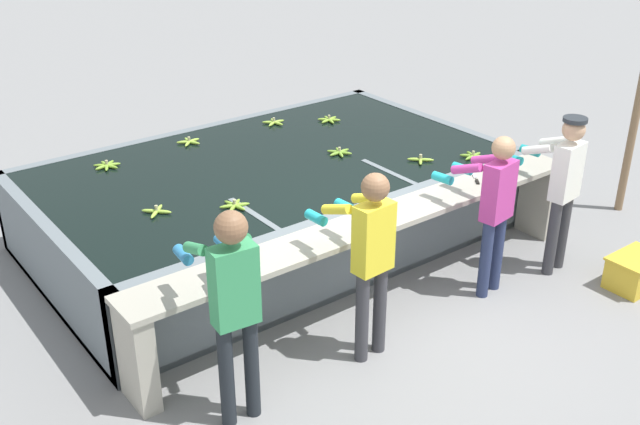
{
  "coord_description": "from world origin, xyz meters",
  "views": [
    {
      "loc": [
        -3.98,
        -4.2,
        3.79
      ],
      "look_at": [
        0.0,
        1.05,
        0.61
      ],
      "focal_mm": 42.0,
      "sensor_mm": 36.0,
      "label": 1
    }
  ],
  "objects_px": {
    "worker_2": "(494,202)",
    "knife_0": "(476,179)",
    "banana_bunch_floating_2": "(235,205)",
    "banana_bunch_floating_5": "(157,211)",
    "banana_bunch_floating_6": "(107,165)",
    "worker_1": "(370,250)",
    "banana_bunch_floating_4": "(473,156)",
    "crate": "(635,271)",
    "worker_3": "(562,180)",
    "banana_bunch_ledge_1": "(371,221)",
    "banana_bunch_floating_3": "(274,122)",
    "banana_bunch_ledge_0": "(495,170)",
    "worker_0": "(233,298)",
    "banana_bunch_floating_7": "(189,142)",
    "banana_bunch_floating_1": "(329,120)",
    "banana_bunch_floating_0": "(339,152)",
    "banana_bunch_floating_8": "(421,159)"
  },
  "relations": [
    {
      "from": "banana_bunch_floating_4",
      "to": "crate",
      "type": "distance_m",
      "value": 1.97
    },
    {
      "from": "banana_bunch_floating_3",
      "to": "worker_0",
      "type": "bearing_deg",
      "value": -127.8
    },
    {
      "from": "banana_bunch_floating_5",
      "to": "banana_bunch_ledge_0",
      "type": "xyz_separation_m",
      "value": [
        3.15,
        -1.2,
        0.0
      ]
    },
    {
      "from": "banana_bunch_floating_5",
      "to": "banana_bunch_ledge_1",
      "type": "height_order",
      "value": "banana_bunch_ledge_1"
    },
    {
      "from": "worker_2",
      "to": "banana_bunch_floating_4",
      "type": "distance_m",
      "value": 1.26
    },
    {
      "from": "banana_bunch_ledge_0",
      "to": "banana_bunch_ledge_1",
      "type": "relative_size",
      "value": 1.08
    },
    {
      "from": "worker_0",
      "to": "worker_2",
      "type": "distance_m",
      "value": 2.81
    },
    {
      "from": "crate",
      "to": "banana_bunch_floating_3",
      "type": "bearing_deg",
      "value": 110.26
    },
    {
      "from": "banana_bunch_ledge_1",
      "to": "crate",
      "type": "bearing_deg",
      "value": -29.15
    },
    {
      "from": "banana_bunch_floating_3",
      "to": "banana_bunch_ledge_0",
      "type": "distance_m",
      "value": 2.77
    },
    {
      "from": "banana_bunch_ledge_0",
      "to": "worker_2",
      "type": "bearing_deg",
      "value": -140.14
    },
    {
      "from": "banana_bunch_floating_1",
      "to": "banana_bunch_floating_6",
      "type": "relative_size",
      "value": 1.0
    },
    {
      "from": "banana_bunch_floating_0",
      "to": "worker_1",
      "type": "bearing_deg",
      "value": -122.7
    },
    {
      "from": "worker_3",
      "to": "banana_bunch_floating_7",
      "type": "bearing_deg",
      "value": 124.19
    },
    {
      "from": "banana_bunch_floating_0",
      "to": "banana_bunch_floating_6",
      "type": "relative_size",
      "value": 1.0
    },
    {
      "from": "worker_2",
      "to": "banana_bunch_floating_0",
      "type": "xyz_separation_m",
      "value": [
        -0.26,
        1.91,
        -0.05
      ]
    },
    {
      "from": "worker_3",
      "to": "banana_bunch_ledge_1",
      "type": "bearing_deg",
      "value": 163.67
    },
    {
      "from": "crate",
      "to": "worker_2",
      "type": "bearing_deg",
      "value": 145.51
    },
    {
      "from": "banana_bunch_floating_4",
      "to": "banana_bunch_floating_5",
      "type": "distance_m",
      "value": 3.37
    },
    {
      "from": "banana_bunch_floating_3",
      "to": "worker_2",
      "type": "bearing_deg",
      "value": -85.04
    },
    {
      "from": "worker_2",
      "to": "banana_bunch_floating_6",
      "type": "height_order",
      "value": "worker_2"
    },
    {
      "from": "banana_bunch_floating_1",
      "to": "crate",
      "type": "distance_m",
      "value": 3.83
    },
    {
      "from": "worker_0",
      "to": "worker_3",
      "type": "distance_m",
      "value": 3.64
    },
    {
      "from": "worker_2",
      "to": "knife_0",
      "type": "distance_m",
      "value": 0.66
    },
    {
      "from": "banana_bunch_floating_4",
      "to": "banana_bunch_floating_7",
      "type": "xyz_separation_m",
      "value": [
        -2.19,
        2.21,
        0.0
      ]
    },
    {
      "from": "worker_0",
      "to": "banana_bunch_floating_0",
      "type": "distance_m",
      "value": 3.24
    },
    {
      "from": "knife_0",
      "to": "worker_1",
      "type": "bearing_deg",
      "value": -162.08
    },
    {
      "from": "worker_0",
      "to": "banana_bunch_floating_5",
      "type": "height_order",
      "value": "worker_0"
    },
    {
      "from": "banana_bunch_floating_6",
      "to": "banana_bunch_ledge_1",
      "type": "xyz_separation_m",
      "value": [
        1.32,
        -2.62,
        0.0
      ]
    },
    {
      "from": "banana_bunch_floating_6",
      "to": "knife_0",
      "type": "xyz_separation_m",
      "value": [
        2.77,
        -2.52,
        -0.01
      ]
    },
    {
      "from": "worker_2",
      "to": "banana_bunch_ledge_1",
      "type": "relative_size",
      "value": 6.16
    },
    {
      "from": "crate",
      "to": "knife_0",
      "type": "bearing_deg",
      "value": 121.28
    },
    {
      "from": "banana_bunch_floating_4",
      "to": "banana_bunch_floating_0",
      "type": "bearing_deg",
      "value": 138.35
    },
    {
      "from": "worker_3",
      "to": "banana_bunch_floating_5",
      "type": "relative_size",
      "value": 7.13
    },
    {
      "from": "banana_bunch_floating_2",
      "to": "banana_bunch_floating_5",
      "type": "xyz_separation_m",
      "value": [
        -0.62,
        0.32,
        0.0
      ]
    },
    {
      "from": "banana_bunch_floating_8",
      "to": "banana_bunch_ledge_0",
      "type": "xyz_separation_m",
      "value": [
        0.38,
        -0.68,
        0.0
      ]
    },
    {
      "from": "worker_2",
      "to": "worker_3",
      "type": "xyz_separation_m",
      "value": [
        0.84,
        -0.11,
        0.03
      ]
    },
    {
      "from": "banana_bunch_floating_1",
      "to": "crate",
      "type": "bearing_deg",
      "value": -76.41
    },
    {
      "from": "crate",
      "to": "banana_bunch_floating_2",
      "type": "bearing_deg",
      "value": 143.46
    },
    {
      "from": "banana_bunch_floating_1",
      "to": "banana_bunch_ledge_1",
      "type": "bearing_deg",
      "value": -120.2
    },
    {
      "from": "worker_0",
      "to": "worker_3",
      "type": "relative_size",
      "value": 1.06
    },
    {
      "from": "worker_3",
      "to": "banana_bunch_ledge_1",
      "type": "xyz_separation_m",
      "value": [
        -1.92,
        0.56,
        -0.08
      ]
    },
    {
      "from": "banana_bunch_floating_6",
      "to": "knife_0",
      "type": "height_order",
      "value": "banana_bunch_floating_6"
    },
    {
      "from": "banana_bunch_floating_0",
      "to": "banana_bunch_floating_2",
      "type": "xyz_separation_m",
      "value": [
        -1.6,
        -0.47,
        0.0
      ]
    },
    {
      "from": "banana_bunch_floating_4",
      "to": "banana_bunch_floating_2",
      "type": "bearing_deg",
      "value": 169.94
    },
    {
      "from": "banana_bunch_ledge_1",
      "to": "knife_0",
      "type": "bearing_deg",
      "value": 3.68
    },
    {
      "from": "banana_bunch_floating_1",
      "to": "banana_bunch_floating_3",
      "type": "bearing_deg",
      "value": 151.3
    },
    {
      "from": "crate",
      "to": "banana_bunch_floating_0",
      "type": "bearing_deg",
      "value": 118.08
    },
    {
      "from": "worker_0",
      "to": "banana_bunch_floating_6",
      "type": "distance_m",
      "value": 3.19
    },
    {
      "from": "banana_bunch_floating_7",
      "to": "banana_bunch_floating_8",
      "type": "xyz_separation_m",
      "value": [
        1.68,
        -1.94,
        0.0
      ]
    }
  ]
}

